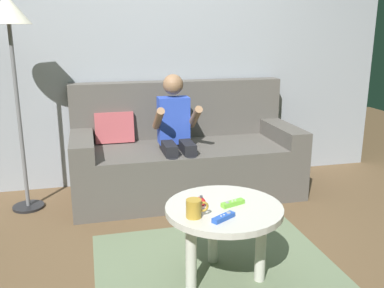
{
  "coord_description": "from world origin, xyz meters",
  "views": [
    {
      "loc": [
        -0.6,
        -2.3,
        1.37
      ],
      "look_at": [
        0.07,
        0.42,
        0.61
      ],
      "focal_mm": 40.04,
      "sensor_mm": 36.0,
      "label": 1
    }
  ],
  "objects_px": {
    "couch": "(184,157)",
    "coffee_mug": "(194,208)",
    "floor_lamp": "(9,27)",
    "person_seated_on_couch": "(176,132)",
    "game_remote_blue_far_corner": "(224,217)",
    "nunchuk_red": "(201,201)",
    "coffee_table": "(223,218)",
    "game_remote_lime_near_edge": "(233,203)"
  },
  "relations": [
    {
      "from": "game_remote_blue_far_corner",
      "to": "coffee_mug",
      "type": "height_order",
      "value": "coffee_mug"
    },
    {
      "from": "person_seated_on_couch",
      "to": "game_remote_blue_far_corner",
      "type": "height_order",
      "value": "person_seated_on_couch"
    },
    {
      "from": "couch",
      "to": "floor_lamp",
      "type": "bearing_deg",
      "value": -177.73
    },
    {
      "from": "person_seated_on_couch",
      "to": "game_remote_lime_near_edge",
      "type": "xyz_separation_m",
      "value": [
        0.07,
        -1.18,
        -0.13
      ]
    },
    {
      "from": "game_remote_blue_far_corner",
      "to": "coffee_table",
      "type": "bearing_deg",
      "value": 71.74
    },
    {
      "from": "coffee_table",
      "to": "game_remote_lime_near_edge",
      "type": "bearing_deg",
      "value": -7.92
    },
    {
      "from": "game_remote_lime_near_edge",
      "to": "nunchuk_red",
      "type": "height_order",
      "value": "nunchuk_red"
    },
    {
      "from": "nunchuk_red",
      "to": "coffee_mug",
      "type": "distance_m",
      "value": 0.17
    },
    {
      "from": "couch",
      "to": "coffee_table",
      "type": "height_order",
      "value": "couch"
    },
    {
      "from": "game_remote_lime_near_edge",
      "to": "coffee_table",
      "type": "bearing_deg",
      "value": 172.08
    },
    {
      "from": "nunchuk_red",
      "to": "coffee_mug",
      "type": "bearing_deg",
      "value": -117.2
    },
    {
      "from": "coffee_table",
      "to": "coffee_mug",
      "type": "xyz_separation_m",
      "value": [
        -0.19,
        -0.1,
        0.12
      ]
    },
    {
      "from": "person_seated_on_couch",
      "to": "game_remote_blue_far_corner",
      "type": "xyz_separation_m",
      "value": [
        -0.04,
        -1.34,
        -0.13
      ]
    },
    {
      "from": "coffee_mug",
      "to": "floor_lamp",
      "type": "height_order",
      "value": "floor_lamp"
    },
    {
      "from": "game_remote_lime_near_edge",
      "to": "nunchuk_red",
      "type": "xyz_separation_m",
      "value": [
        -0.16,
        0.05,
        0.01
      ]
    },
    {
      "from": "nunchuk_red",
      "to": "person_seated_on_couch",
      "type": "bearing_deg",
      "value": 85.04
    },
    {
      "from": "person_seated_on_couch",
      "to": "nunchuk_red",
      "type": "relative_size",
      "value": 11.14
    },
    {
      "from": "couch",
      "to": "nunchuk_red",
      "type": "height_order",
      "value": "couch"
    },
    {
      "from": "person_seated_on_couch",
      "to": "game_remote_lime_near_edge",
      "type": "height_order",
      "value": "person_seated_on_couch"
    },
    {
      "from": "couch",
      "to": "floor_lamp",
      "type": "distance_m",
      "value": 1.67
    },
    {
      "from": "person_seated_on_couch",
      "to": "game_remote_blue_far_corner",
      "type": "relative_size",
      "value": 7.41
    },
    {
      "from": "nunchuk_red",
      "to": "game_remote_blue_far_corner",
      "type": "distance_m",
      "value": 0.22
    },
    {
      "from": "game_remote_blue_far_corner",
      "to": "game_remote_lime_near_edge",
      "type": "bearing_deg",
      "value": 56.91
    },
    {
      "from": "game_remote_blue_far_corner",
      "to": "coffee_mug",
      "type": "relative_size",
      "value": 1.18
    },
    {
      "from": "game_remote_lime_near_edge",
      "to": "nunchuk_red",
      "type": "relative_size",
      "value": 1.56
    },
    {
      "from": "nunchuk_red",
      "to": "coffee_mug",
      "type": "height_order",
      "value": "coffee_mug"
    },
    {
      "from": "coffee_table",
      "to": "person_seated_on_couch",
      "type": "bearing_deg",
      "value": 90.81
    },
    {
      "from": "couch",
      "to": "coffee_mug",
      "type": "height_order",
      "value": "couch"
    },
    {
      "from": "coffee_table",
      "to": "nunchuk_red",
      "type": "relative_size",
      "value": 6.92
    },
    {
      "from": "game_remote_lime_near_edge",
      "to": "game_remote_blue_far_corner",
      "type": "relative_size",
      "value": 1.04
    },
    {
      "from": "coffee_mug",
      "to": "floor_lamp",
      "type": "bearing_deg",
      "value": 125.04
    },
    {
      "from": "couch",
      "to": "game_remote_lime_near_edge",
      "type": "bearing_deg",
      "value": -91.81
    },
    {
      "from": "person_seated_on_couch",
      "to": "coffee_table",
      "type": "bearing_deg",
      "value": -89.19
    },
    {
      "from": "couch",
      "to": "person_seated_on_couch",
      "type": "height_order",
      "value": "person_seated_on_couch"
    },
    {
      "from": "game_remote_lime_near_edge",
      "to": "floor_lamp",
      "type": "xyz_separation_m",
      "value": [
        -1.23,
        1.32,
        0.93
      ]
    },
    {
      "from": "game_remote_lime_near_edge",
      "to": "floor_lamp",
      "type": "height_order",
      "value": "floor_lamp"
    },
    {
      "from": "game_remote_blue_far_corner",
      "to": "coffee_mug",
      "type": "bearing_deg",
      "value": 154.49
    },
    {
      "from": "coffee_table",
      "to": "game_remote_lime_near_edge",
      "type": "xyz_separation_m",
      "value": [
        0.05,
        -0.01,
        0.08
      ]
    },
    {
      "from": "coffee_table",
      "to": "coffee_mug",
      "type": "height_order",
      "value": "coffee_mug"
    },
    {
      "from": "couch",
      "to": "game_remote_lime_near_edge",
      "type": "xyz_separation_m",
      "value": [
        -0.04,
        -1.38,
        0.14
      ]
    },
    {
      "from": "game_remote_blue_far_corner",
      "to": "floor_lamp",
      "type": "relative_size",
      "value": 0.09
    },
    {
      "from": "couch",
      "to": "person_seated_on_couch",
      "type": "distance_m",
      "value": 0.35
    }
  ]
}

